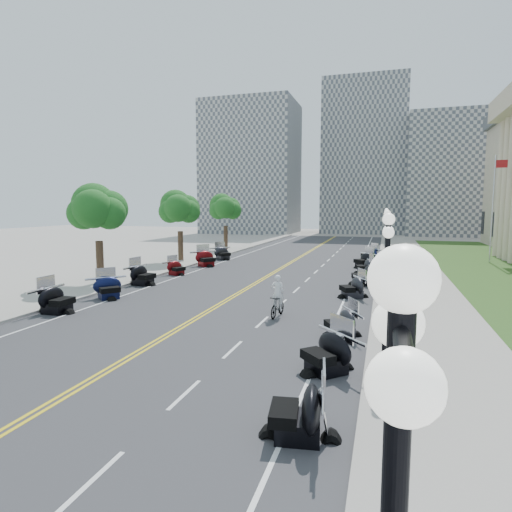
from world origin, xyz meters
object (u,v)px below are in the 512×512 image
(motorcycle_n_3, at_px, (326,351))
(cyclist_rider, at_px, (278,278))
(flagpole, at_px, (493,210))
(bicycle, at_px, (278,306))

(motorcycle_n_3, height_order, cyclist_rider, cyclist_rider)
(motorcycle_n_3, xyz_separation_m, cyclist_rider, (-3.17, 6.30, 1.20))
(flagpole, xyz_separation_m, cyclist_rider, (-14.35, -24.90, -3.08))
(flagpole, height_order, motorcycle_n_3, flagpole)
(flagpole, height_order, bicycle, flagpole)
(flagpole, relative_size, motorcycle_n_3, 4.85)
(motorcycle_n_3, height_order, bicycle, motorcycle_n_3)
(flagpole, distance_m, motorcycle_n_3, 33.42)
(flagpole, distance_m, cyclist_rider, 28.90)
(motorcycle_n_3, relative_size, bicycle, 1.16)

